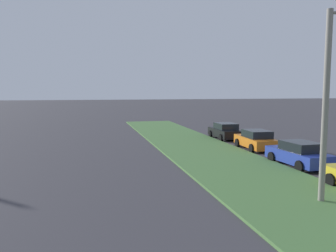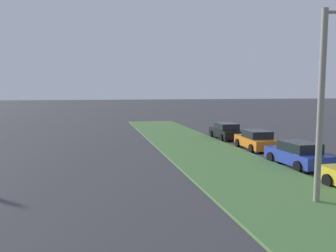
% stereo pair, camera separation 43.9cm
% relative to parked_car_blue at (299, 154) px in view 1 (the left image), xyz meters
% --- Properties ---
extents(grass_median, '(60.00, 6.00, 0.12)m').
position_rel_parked_car_blue_xyz_m(grass_median, '(-0.75, 3.97, -0.66)').
color(grass_median, '#517F42').
rests_on(grass_median, ground).
extents(parked_car_blue, '(4.39, 2.19, 1.47)m').
position_rel_parked_car_blue_xyz_m(parked_car_blue, '(0.00, 0.00, 0.00)').
color(parked_car_blue, '#23389E').
rests_on(parked_car_blue, ground).
extents(parked_car_orange, '(4.38, 2.18, 1.47)m').
position_rel_parked_car_blue_xyz_m(parked_car_orange, '(5.80, -0.25, 0.00)').
color(parked_car_orange, orange).
rests_on(parked_car_orange, ground).
extents(parked_car_black, '(4.32, 2.06, 1.47)m').
position_rel_parked_car_blue_xyz_m(parked_car_black, '(11.47, -0.13, 0.00)').
color(parked_car_black, black).
rests_on(parked_car_black, ground).
extents(streetlight, '(1.06, 2.81, 7.50)m').
position_rel_parked_car_blue_xyz_m(streetlight, '(-6.25, 2.80, 3.67)').
color(streetlight, gray).
rests_on(streetlight, ground).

